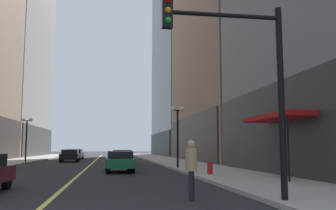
% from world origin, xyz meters
% --- Properties ---
extents(ground_plane, '(200.00, 200.00, 0.00)m').
position_xyz_m(ground_plane, '(0.00, 35.00, 0.00)').
color(ground_plane, '#262628').
extents(sidewalk_left, '(4.50, 78.00, 0.15)m').
position_xyz_m(sidewalk_left, '(-8.25, 35.00, 0.07)').
color(sidewalk_left, '#ADA8A0').
rests_on(sidewalk_left, ground).
extents(sidewalk_right, '(4.50, 78.00, 0.15)m').
position_xyz_m(sidewalk_right, '(8.25, 35.00, 0.07)').
color(sidewalk_right, '#ADA8A0').
rests_on(sidewalk_right, ground).
extents(lane_centre_stripe, '(0.16, 70.00, 0.01)m').
position_xyz_m(lane_centre_stripe, '(0.00, 35.00, 0.00)').
color(lane_centre_stripe, '#E5D64C').
rests_on(lane_centre_stripe, ground).
extents(building_right_far, '(11.59, 26.00, 34.83)m').
position_xyz_m(building_right_far, '(16.19, 60.00, 17.34)').
color(building_right_far, '#4C515B').
rests_on(building_right_far, ground).
extents(storefront_awning_right, '(1.60, 5.02, 3.12)m').
position_xyz_m(storefront_awning_right, '(9.69, 10.66, 2.99)').
color(storefront_awning_right, '#B21414').
rests_on(storefront_awning_right, ground).
extents(car_green, '(1.83, 4.13, 1.32)m').
position_xyz_m(car_green, '(2.31, 17.53, 0.72)').
color(car_green, '#196038').
rests_on(car_green, ground).
extents(car_red, '(1.80, 4.55, 1.32)m').
position_xyz_m(car_red, '(2.76, 27.34, 0.72)').
color(car_red, '#B21919').
rests_on(car_red, ground).
extents(car_black, '(2.04, 4.66, 1.32)m').
position_xyz_m(car_black, '(-2.57, 34.92, 0.72)').
color(car_black, black).
rests_on(car_black, ground).
extents(car_blue, '(2.03, 4.84, 1.32)m').
position_xyz_m(car_blue, '(-2.80, 43.18, 0.72)').
color(car_blue, navy).
rests_on(car_blue, ground).
extents(pedestrian_in_tan_trench, '(0.45, 0.45, 1.77)m').
position_xyz_m(pedestrian_in_tan_trench, '(4.12, 4.82, 1.04)').
color(pedestrian_in_tan_trench, black).
rests_on(pedestrian_in_tan_trench, ground).
extents(traffic_light_near_right, '(3.43, 0.35, 5.65)m').
position_xyz_m(traffic_light_near_right, '(5.35, 3.52, 3.74)').
color(traffic_light_near_right, black).
rests_on(traffic_light_near_right, ground).
extents(street_lamp_left_far, '(1.06, 0.36, 4.43)m').
position_xyz_m(street_lamp_left_far, '(-6.40, 31.56, 3.26)').
color(street_lamp_left_far, black).
rests_on(street_lamp_left_far, ground).
extents(street_lamp_right_mid, '(1.06, 0.36, 4.43)m').
position_xyz_m(street_lamp_right_mid, '(6.40, 19.45, 3.26)').
color(street_lamp_right_mid, black).
rests_on(street_lamp_right_mid, ground).
extents(fire_hydrant_right, '(0.28, 0.28, 0.80)m').
position_xyz_m(fire_hydrant_right, '(6.90, 12.85, 0.40)').
color(fire_hydrant_right, red).
rests_on(fire_hydrant_right, ground).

